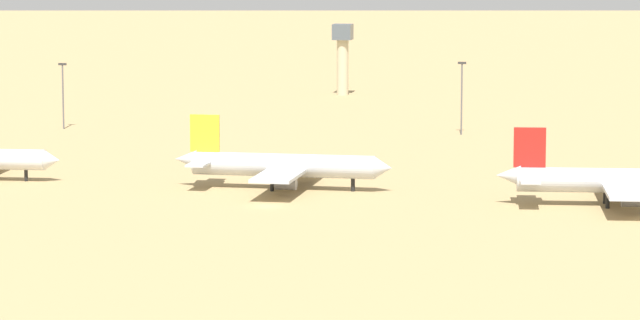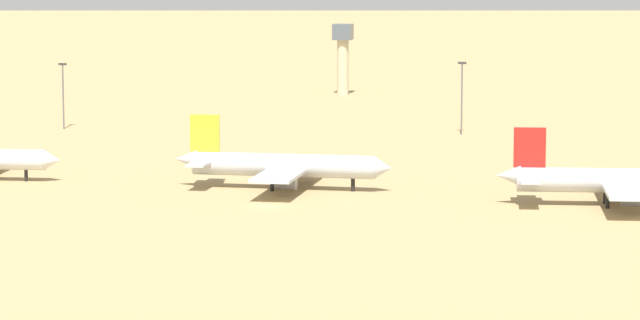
% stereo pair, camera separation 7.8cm
% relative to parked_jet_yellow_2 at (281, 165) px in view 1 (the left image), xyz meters
% --- Properties ---
extents(ground, '(4000.00, 4000.00, 0.00)m').
position_rel_parked_jet_yellow_2_xyz_m(ground, '(1.53, -18.07, -4.11)').
color(ground, tan).
extents(parked_jet_yellow_2, '(37.82, 31.63, 12.53)m').
position_rel_parked_jet_yellow_2_xyz_m(parked_jet_yellow_2, '(0.00, 0.00, 0.00)').
color(parked_jet_yellow_2, silver).
rests_on(parked_jet_yellow_2, ground).
extents(parked_jet_red_3, '(37.86, 31.98, 12.50)m').
position_rel_parked_jet_yellow_2_xyz_m(parked_jet_red_3, '(55.83, -7.71, -0.01)').
color(parked_jet_red_3, silver).
rests_on(parked_jet_red_3, ground).
extents(control_tower, '(5.20, 5.20, 19.56)m').
position_rel_parked_jet_yellow_2_xyz_m(control_tower, '(-19.11, 171.44, 7.69)').
color(control_tower, '#C6B793').
rests_on(control_tower, ground).
extents(light_pole_west, '(1.80, 0.50, 16.00)m').
position_rel_parked_jet_yellow_2_xyz_m(light_pole_west, '(22.33, 84.51, 5.11)').
color(light_pole_west, '#59595E').
rests_on(light_pole_west, ground).
extents(light_pole_mid, '(1.80, 0.50, 14.89)m').
position_rel_parked_jet_yellow_2_xyz_m(light_pole_mid, '(-67.14, 79.33, 4.53)').
color(light_pole_mid, '#59595E').
rests_on(light_pole_mid, ground).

